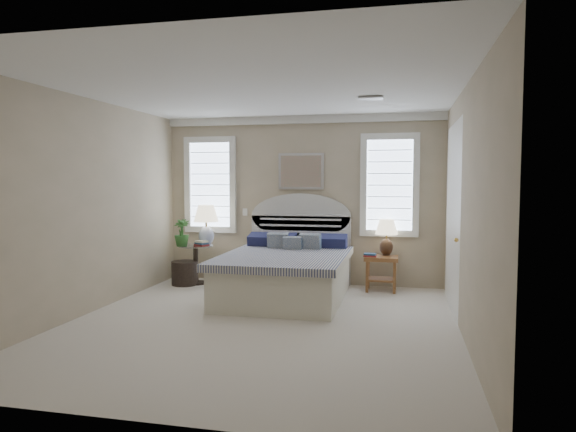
{
  "coord_description": "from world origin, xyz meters",
  "views": [
    {
      "loc": [
        1.59,
        -5.65,
        1.68
      ],
      "look_at": [
        0.11,
        1.0,
        1.2
      ],
      "focal_mm": 32.0,
      "sensor_mm": 36.0,
      "label": 1
    }
  ],
  "objects_px": {
    "bed": "(287,270)",
    "floor_pot": "(185,273)",
    "side_table_left": "(196,260)",
    "lamp_right": "(386,233)",
    "lamp_left": "(206,220)",
    "nightstand_right": "(381,266)"
  },
  "relations": [
    {
      "from": "side_table_left",
      "to": "lamp_left",
      "type": "distance_m",
      "value": 0.67
    },
    {
      "from": "nightstand_right",
      "to": "lamp_left",
      "type": "distance_m",
      "value": 2.87
    },
    {
      "from": "floor_pot",
      "to": "lamp_left",
      "type": "xyz_separation_m",
      "value": [
        0.3,
        0.19,
        0.84
      ]
    },
    {
      "from": "lamp_right",
      "to": "floor_pot",
      "type": "bearing_deg",
      "value": -173.83
    },
    {
      "from": "lamp_left",
      "to": "floor_pot",
      "type": "bearing_deg",
      "value": -147.26
    },
    {
      "from": "bed",
      "to": "nightstand_right",
      "type": "distance_m",
      "value": 1.47
    },
    {
      "from": "bed",
      "to": "floor_pot",
      "type": "height_order",
      "value": "bed"
    },
    {
      "from": "side_table_left",
      "to": "lamp_left",
      "type": "relative_size",
      "value": 0.96
    },
    {
      "from": "bed",
      "to": "lamp_right",
      "type": "xyz_separation_m",
      "value": [
        1.37,
        0.82,
        0.48
      ]
    },
    {
      "from": "bed",
      "to": "side_table_left",
      "type": "relative_size",
      "value": 3.61
    },
    {
      "from": "nightstand_right",
      "to": "floor_pot",
      "type": "relative_size",
      "value": 1.27
    },
    {
      "from": "lamp_left",
      "to": "lamp_right",
      "type": "bearing_deg",
      "value": 2.99
    },
    {
      "from": "bed",
      "to": "lamp_right",
      "type": "distance_m",
      "value": 1.67
    },
    {
      "from": "nightstand_right",
      "to": "bed",
      "type": "bearing_deg",
      "value": -151.97
    },
    {
      "from": "lamp_left",
      "to": "lamp_right",
      "type": "distance_m",
      "value": 2.87
    },
    {
      "from": "side_table_left",
      "to": "bed",
      "type": "bearing_deg",
      "value": -19.74
    },
    {
      "from": "side_table_left",
      "to": "lamp_right",
      "type": "distance_m",
      "value": 3.07
    },
    {
      "from": "side_table_left",
      "to": "lamp_right",
      "type": "bearing_deg",
      "value": 4.36
    },
    {
      "from": "nightstand_right",
      "to": "floor_pot",
      "type": "height_order",
      "value": "nightstand_right"
    },
    {
      "from": "floor_pot",
      "to": "bed",
      "type": "bearing_deg",
      "value": -14.97
    },
    {
      "from": "lamp_left",
      "to": "side_table_left",
      "type": "bearing_deg",
      "value": -152.42
    },
    {
      "from": "lamp_right",
      "to": "lamp_left",
      "type": "bearing_deg",
      "value": -177.01
    }
  ]
}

